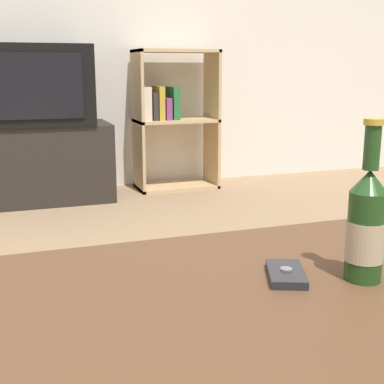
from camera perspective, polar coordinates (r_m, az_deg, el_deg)
The scene contains 6 objects.
coffee_table at distance 0.85m, azimuth 3.60°, elevation -16.56°, with size 1.01×0.68×0.47m.
tv_stand at distance 3.46m, azimuth -17.43°, elevation 2.90°, with size 1.05×0.45×0.48m.
television at distance 3.41m, azimuth -17.98°, elevation 10.80°, with size 0.84×0.49×0.47m.
bookshelf at distance 3.66m, azimuth -2.29°, elevation 8.13°, with size 0.55×0.30×0.94m.
beer_bottle at distance 0.93m, azimuth 18.08°, elevation -3.39°, with size 0.06×0.06×0.27m.
cell_phone at distance 0.93m, azimuth 10.00°, elevation -8.59°, with size 0.10×0.12×0.02m.
Camera 1 is at (-0.29, -0.68, 0.82)m, focal length 50.00 mm.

